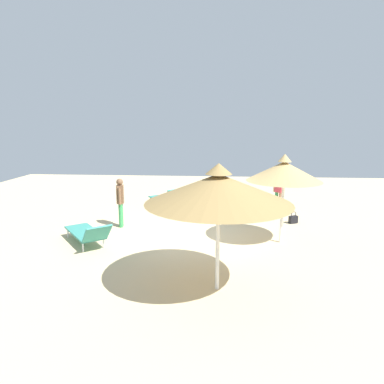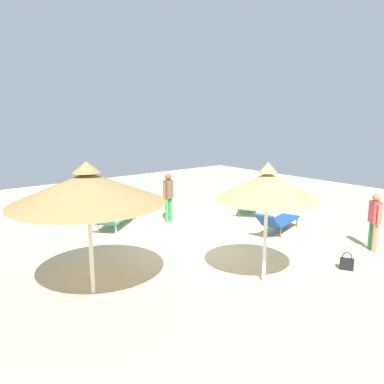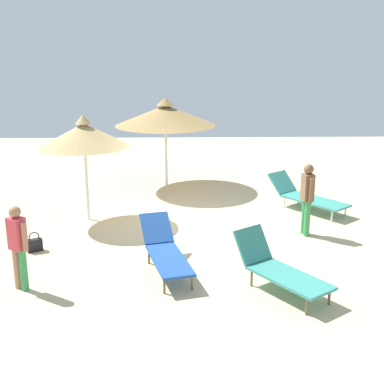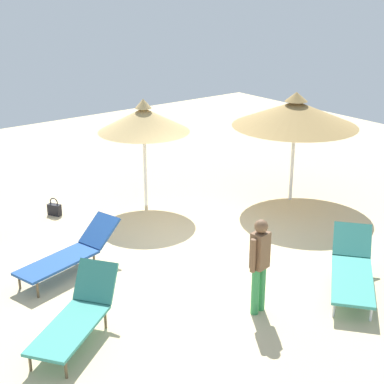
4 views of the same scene
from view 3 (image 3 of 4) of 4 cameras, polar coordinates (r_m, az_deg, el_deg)
name	(u,v)px [view 3 (image 3 of 4)]	position (r m, az deg, el deg)	size (l,w,h in m)	color
ground	(193,227)	(12.26, 0.14, -3.94)	(24.00, 24.00, 0.10)	beige
parasol_umbrella_far_right	(84,135)	(12.39, -11.93, 6.22)	(2.12, 2.12, 2.59)	white
parasol_umbrella_front	(166,115)	(15.18, -2.96, 8.52)	(2.97, 2.97, 2.66)	white
lounge_chair_back	(278,268)	(9.14, 9.56, -8.31)	(1.92, 1.63, 0.92)	teal
lounge_chair_near_right	(165,250)	(9.81, -3.03, -6.43)	(2.24, 1.13, 0.82)	#1E478C
lounge_chair_near_left	(306,196)	(13.63, 12.54, -0.40)	(2.15, 1.93, 0.82)	teal
person_standing_far_left	(307,195)	(11.65, 12.69, -0.36)	(0.45, 0.26, 1.63)	#338C4C
person_standing_edge	(18,243)	(9.34, -18.81, -5.42)	(0.33, 0.40, 1.53)	#338C4C
handbag	(35,244)	(11.20, -17.11, -5.60)	(0.27, 0.34, 0.42)	black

